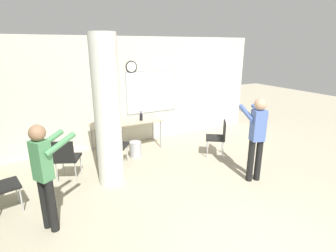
{
  "coord_description": "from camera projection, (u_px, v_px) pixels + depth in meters",
  "views": [
    {
      "loc": [
        -2.15,
        -1.53,
        2.58
      ],
      "look_at": [
        0.05,
        2.67,
        1.11
      ],
      "focal_mm": 28.0,
      "sensor_mm": 36.0,
      "label": 1
    }
  ],
  "objects": [
    {
      "name": "folding_table",
      "position": [
        126.0,
        124.0,
        6.54
      ],
      "size": [
        1.78,
        0.6,
        0.76
      ],
      "color": "tan",
      "rests_on": "ground_plane"
    },
    {
      "name": "chair_mid_room",
      "position": [
        218.0,
        136.0,
        6.26
      ],
      "size": [
        0.61,
        0.61,
        0.87
      ],
      "color": "black",
      "rests_on": "ground_plane"
    },
    {
      "name": "wall_back",
      "position": [
        124.0,
        92.0,
        6.88
      ],
      "size": [
        8.0,
        0.15,
        2.8
      ],
      "color": "beige",
      "rests_on": "ground_plane"
    },
    {
      "name": "waste_bin",
      "position": [
        135.0,
        149.0,
        6.28
      ],
      "size": [
        0.28,
        0.28,
        0.38
      ],
      "color": "#B2B2B7",
      "rests_on": "ground_plane"
    },
    {
      "name": "chair_near_pillar",
      "position": [
        66.0,
        157.0,
        5.09
      ],
      "size": [
        0.59,
        0.59,
        0.87
      ],
      "color": "black",
      "rests_on": "ground_plane"
    },
    {
      "name": "support_pillar",
      "position": [
        107.0,
        113.0,
        4.76
      ],
      "size": [
        0.48,
        0.48,
        2.8
      ],
      "color": "silver",
      "rests_on": "ground_plane"
    },
    {
      "name": "person_playing_side",
      "position": [
        257.0,
        133.0,
        4.98
      ],
      "size": [
        0.49,
        0.69,
        1.66
      ],
      "color": "black",
      "rests_on": "ground_plane"
    },
    {
      "name": "bottle_on_table",
      "position": [
        141.0,
        117.0,
        6.58
      ],
      "size": [
        0.08,
        0.08,
        0.24
      ],
      "color": "black",
      "rests_on": "folding_table"
    },
    {
      "name": "person_watching_back",
      "position": [
        45.0,
        170.0,
        3.6
      ],
      "size": [
        0.64,
        0.56,
        1.59
      ],
      "color": "black",
      "rests_on": "ground_plane"
    },
    {
      "name": "chair_table_left",
      "position": [
        116.0,
        144.0,
        5.72
      ],
      "size": [
        0.61,
        0.61,
        0.87
      ],
      "color": "black",
      "rests_on": "ground_plane"
    }
  ]
}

